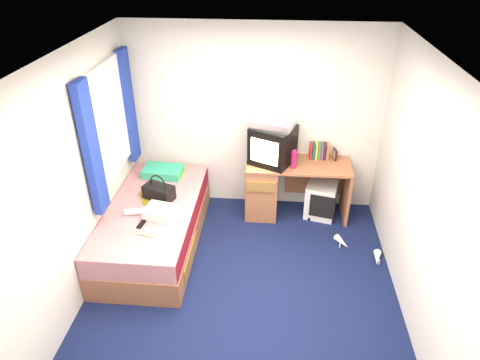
# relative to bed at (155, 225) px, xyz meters

# --- Properties ---
(ground) EXTENTS (3.40, 3.40, 0.00)m
(ground) POSITION_rel_bed_xyz_m (1.10, -0.64, -0.27)
(ground) COLOR #0C1438
(ground) RESTS_ON ground
(room_shell) EXTENTS (3.40, 3.40, 3.40)m
(room_shell) POSITION_rel_bed_xyz_m (1.10, -0.64, 1.18)
(room_shell) COLOR white
(room_shell) RESTS_ON ground
(bed) EXTENTS (1.01, 2.00, 0.54)m
(bed) POSITION_rel_bed_xyz_m (0.00, 0.00, 0.00)
(bed) COLOR #A46744
(bed) RESTS_ON ground
(pillow) EXTENTS (0.51, 0.35, 0.11)m
(pillow) POSITION_rel_bed_xyz_m (-0.04, 0.70, 0.33)
(pillow) COLOR teal
(pillow) RESTS_ON bed
(desk) EXTENTS (1.30, 0.55, 0.75)m
(desk) POSITION_rel_bed_xyz_m (1.40, 0.79, 0.14)
(desk) COLOR #A46744
(desk) RESTS_ON ground
(storage_cube) EXTENTS (0.44, 0.44, 0.46)m
(storage_cube) POSITION_rel_bed_xyz_m (2.00, 0.78, -0.04)
(storage_cube) COLOR white
(storage_cube) RESTS_ON ground
(crt_tv) EXTENTS (0.62, 0.61, 0.48)m
(crt_tv) POSITION_rel_bed_xyz_m (1.34, 0.79, 0.72)
(crt_tv) COLOR black
(crt_tv) RESTS_ON desk
(vcr) EXTENTS (0.55, 0.47, 0.09)m
(vcr) POSITION_rel_bed_xyz_m (1.35, 0.80, 1.00)
(vcr) COLOR silver
(vcr) RESTS_ON crt_tv
(book_row) EXTENTS (0.24, 0.13, 0.20)m
(book_row) POSITION_rel_bed_xyz_m (1.93, 0.96, 0.58)
(book_row) COLOR maroon
(book_row) RESTS_ON desk
(picture_frame) EXTENTS (0.05, 0.12, 0.14)m
(picture_frame) POSITION_rel_bed_xyz_m (2.13, 0.93, 0.55)
(picture_frame) COLOR black
(picture_frame) RESTS_ON desk
(pink_water_bottle) EXTENTS (0.08, 0.08, 0.22)m
(pink_water_bottle) POSITION_rel_bed_xyz_m (1.61, 0.67, 0.59)
(pink_water_bottle) COLOR #BF1B55
(pink_water_bottle) RESTS_ON desk
(aerosol_can) EXTENTS (0.06, 0.06, 0.18)m
(aerosol_can) POSITION_rel_bed_xyz_m (1.54, 0.82, 0.57)
(aerosol_can) COLOR white
(aerosol_can) RESTS_ON desk
(handbag) EXTENTS (0.39, 0.31, 0.32)m
(handbag) POSITION_rel_bed_xyz_m (0.05, 0.15, 0.37)
(handbag) COLOR black
(handbag) RESTS_ON bed
(towel) EXTENTS (0.37, 0.33, 0.11)m
(towel) POSITION_rel_bed_xyz_m (0.15, -0.20, 0.33)
(towel) COLOR silver
(towel) RESTS_ON bed
(magazine) EXTENTS (0.32, 0.35, 0.01)m
(magazine) POSITION_rel_bed_xyz_m (-0.07, 0.16, 0.28)
(magazine) COLOR yellow
(magazine) RESTS_ON bed
(water_bottle) EXTENTS (0.21, 0.11, 0.07)m
(water_bottle) POSITION_rel_bed_xyz_m (-0.15, -0.19, 0.31)
(water_bottle) COLOR white
(water_bottle) RESTS_ON bed
(colour_swatch_fan) EXTENTS (0.23, 0.10, 0.01)m
(colour_swatch_fan) POSITION_rel_bed_xyz_m (0.07, -0.53, 0.28)
(colour_swatch_fan) COLOR orange
(colour_swatch_fan) RESTS_ON bed
(remote_control) EXTENTS (0.08, 0.17, 0.02)m
(remote_control) POSITION_rel_bed_xyz_m (-0.02, -0.36, 0.28)
(remote_control) COLOR black
(remote_control) RESTS_ON bed
(window_assembly) EXTENTS (0.11, 1.42, 1.40)m
(window_assembly) POSITION_rel_bed_xyz_m (-0.45, 0.26, 1.15)
(window_assembly) COLOR silver
(window_assembly) RESTS_ON room_shell
(white_heels) EXTENTS (0.53, 0.49, 0.09)m
(white_heels) POSITION_rel_bed_xyz_m (2.41, 0.03, -0.23)
(white_heels) COLOR white
(white_heels) RESTS_ON ground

